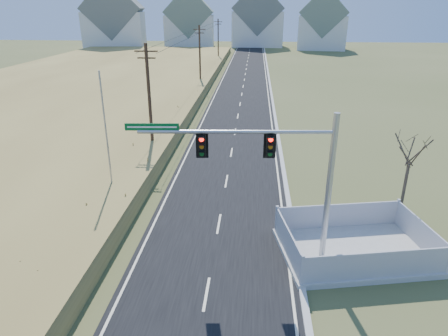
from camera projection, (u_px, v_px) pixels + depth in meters
ground at (211, 267)px, 19.10m from camera, size 260.00×260.00×0.00m
road at (244, 82)px, 65.24m from camera, size 8.00×180.00×0.06m
curb at (269, 82)px, 64.92m from camera, size 0.30×180.00×0.18m
reed_marsh at (76, 88)px, 57.50m from camera, size 38.00×110.00×1.30m
utility_pole_near at (149, 100)px, 31.64m from camera, size 1.80×0.26×9.00m
utility_pole_mid at (200, 56)px, 59.34m from camera, size 1.80×0.26×9.00m
utility_pole_far at (218, 40)px, 87.03m from camera, size 1.80×0.26×9.00m
condo_nw at (114, 21)px, 111.23m from camera, size 17.69×13.38×19.05m
condo_nnw at (189, 23)px, 117.47m from camera, size 14.93×11.17×17.03m
condo_n at (258, 20)px, 119.47m from camera, size 15.27×10.20×18.54m
condo_ne at (322, 24)px, 111.09m from camera, size 14.12×10.51×16.52m
traffic_signal_mast at (288, 176)px, 17.87m from camera, size 9.32×0.99×7.43m
fence_enclosure at (354, 249)px, 19.98m from camera, size 7.95×6.15×1.64m
open_sign at (309, 273)px, 18.07m from camera, size 0.57×0.09×0.71m
flagpole at (108, 152)px, 24.38m from camera, size 0.37×0.37×8.22m
bare_tree at (412, 149)px, 21.24m from camera, size 2.13×2.13×5.64m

